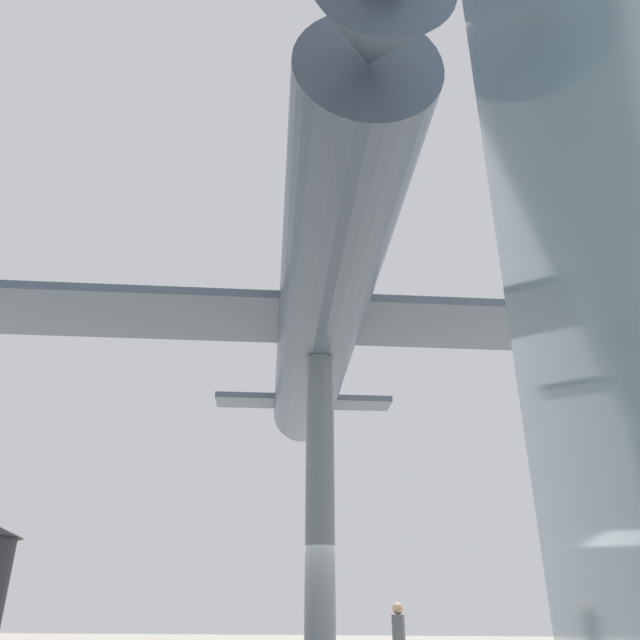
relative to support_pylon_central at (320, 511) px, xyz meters
name	(u,v)px	position (x,y,z in m)	size (l,w,h in m)	color
support_pylon_central	(320,511)	(0.00, 0.00, 0.00)	(0.57, 0.57, 6.27)	slate
suspended_airplane	(321,316)	(-0.06, 0.18, 4.05)	(16.70, 15.25, 3.01)	#4C5666
visitor_person	(399,638)	(-1.09, -2.76, -2.24)	(0.24, 0.41, 1.58)	#232328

